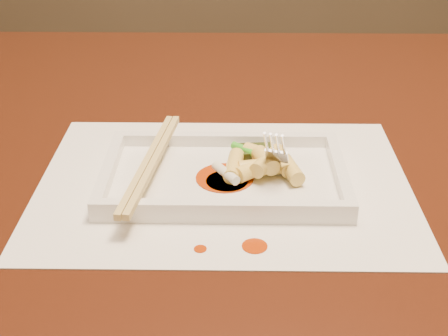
{
  "coord_description": "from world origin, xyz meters",
  "views": [
    {
      "loc": [
        0.07,
        -0.67,
        1.1
      ],
      "look_at": [
        0.06,
        -0.09,
        0.77
      ],
      "focal_mm": 50.0,
      "sensor_mm": 36.0,
      "label": 1
    }
  ],
  "objects_px": {
    "chopstick_a": "(147,161)",
    "fork": "(291,107)",
    "table": "(177,214)",
    "placemat": "(224,183)",
    "plate_base": "(224,179)"
  },
  "relations": [
    {
      "from": "placemat",
      "to": "table",
      "type": "bearing_deg",
      "value": 124.22
    },
    {
      "from": "table",
      "to": "plate_base",
      "type": "bearing_deg",
      "value": -55.78
    },
    {
      "from": "plate_base",
      "to": "chopstick_a",
      "type": "xyz_separation_m",
      "value": [
        -0.08,
        0.0,
        0.02
      ]
    },
    {
      "from": "table",
      "to": "plate_base",
      "type": "xyz_separation_m",
      "value": [
        0.06,
        -0.09,
        0.11
      ]
    },
    {
      "from": "fork",
      "to": "plate_base",
      "type": "bearing_deg",
      "value": -165.58
    },
    {
      "from": "placemat",
      "to": "plate_base",
      "type": "xyz_separation_m",
      "value": [
        0.0,
        0.0,
        0.0
      ]
    },
    {
      "from": "plate_base",
      "to": "fork",
      "type": "xyz_separation_m",
      "value": [
        0.07,
        0.02,
        0.08
      ]
    },
    {
      "from": "placemat",
      "to": "chopstick_a",
      "type": "relative_size",
      "value": 1.84
    },
    {
      "from": "plate_base",
      "to": "fork",
      "type": "relative_size",
      "value": 1.86
    },
    {
      "from": "placemat",
      "to": "fork",
      "type": "bearing_deg",
      "value": 14.42
    },
    {
      "from": "table",
      "to": "placemat",
      "type": "distance_m",
      "value": 0.15
    },
    {
      "from": "placemat",
      "to": "fork",
      "type": "relative_size",
      "value": 2.86
    },
    {
      "from": "chopstick_a",
      "to": "fork",
      "type": "bearing_deg",
      "value": 6.75
    },
    {
      "from": "placemat",
      "to": "fork",
      "type": "height_order",
      "value": "fork"
    },
    {
      "from": "fork",
      "to": "table",
      "type": "bearing_deg",
      "value": 150.88
    }
  ]
}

